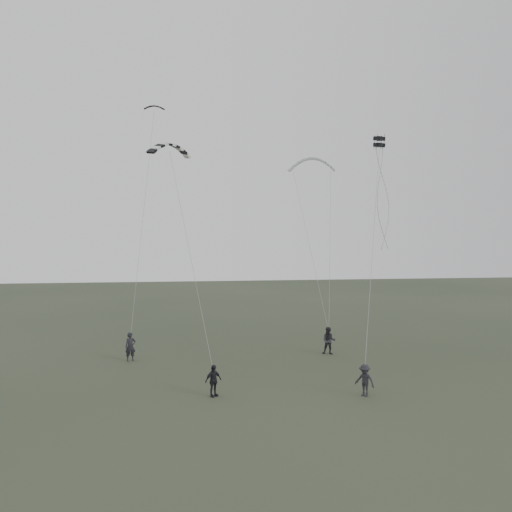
{
  "coord_description": "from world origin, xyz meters",
  "views": [
    {
      "loc": [
        -3.98,
        -28.44,
        8.37
      ],
      "look_at": [
        0.97,
        5.38,
        7.18
      ],
      "focal_mm": 35.0,
      "sensor_mm": 36.0,
      "label": 1
    }
  ],
  "objects": [
    {
      "name": "flyer_far",
      "position": [
        5.53,
        -3.35,
        0.85
      ],
      "size": [
        1.2,
        1.24,
        1.7
      ],
      "primitive_type": "imported",
      "rotation": [
        0.0,
        0.0,
        -0.85
      ],
      "color": "#232327",
      "rests_on": "ground"
    },
    {
      "name": "flyer_center",
      "position": [
        -2.43,
        -2.23,
        0.84
      ],
      "size": [
        1.06,
        0.86,
        1.69
      ],
      "primitive_type": "imported",
      "rotation": [
        0.0,
        0.0,
        0.55
      ],
      "color": "black",
      "rests_on": "ground"
    },
    {
      "name": "kite_striped",
      "position": [
        -4.82,
        4.82,
        14.52
      ],
      "size": [
        3.02,
        2.47,
        1.31
      ],
      "primitive_type": null,
      "rotation": [
        0.21,
        0.0,
        0.59
      ],
      "color": "black",
      "rests_on": "flyer_center"
    },
    {
      "name": "ground",
      "position": [
        0.0,
        0.0,
        0.0
      ],
      "size": [
        140.0,
        140.0,
        0.0
      ],
      "primitive_type": "plane",
      "color": "#2D3726",
      "rests_on": "ground"
    },
    {
      "name": "flyer_left",
      "position": [
        -7.58,
        6.29,
        0.98
      ],
      "size": [
        0.81,
        0.64,
        1.95
      ],
      "primitive_type": "imported",
      "rotation": [
        0.0,
        0.0,
        0.28
      ],
      "color": "black",
      "rests_on": "ground"
    },
    {
      "name": "kite_box",
      "position": [
        9.36,
        4.34,
        15.0
      ],
      "size": [
        0.84,
        0.87,
        0.76
      ],
      "primitive_type": null,
      "rotation": [
        0.12,
        0.0,
        0.51
      ],
      "color": "black",
      "rests_on": "flyer_far"
    },
    {
      "name": "kite_dark_small",
      "position": [
        -6.17,
        11.72,
        18.76
      ],
      "size": [
        1.61,
        0.69,
        0.61
      ],
      "primitive_type": null,
      "rotation": [
        0.22,
        0.0,
        -0.08
      ],
      "color": "black",
      "rests_on": "flyer_left"
    },
    {
      "name": "flyer_right",
      "position": [
        6.43,
        6.22,
        0.99
      ],
      "size": [
        1.16,
        1.04,
        1.97
      ],
      "primitive_type": "imported",
      "rotation": [
        0.0,
        0.0,
        -0.37
      ],
      "color": "#25252A",
      "rests_on": "ground"
    },
    {
      "name": "kite_pale_large",
      "position": [
        7.47,
        15.21,
        15.51
      ],
      "size": [
        4.4,
        2.14,
        1.88
      ],
      "primitive_type": null,
      "rotation": [
        0.23,
        0.0,
        -0.2
      ],
      "color": "#ABAEB0",
      "rests_on": "flyer_right"
    }
  ]
}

